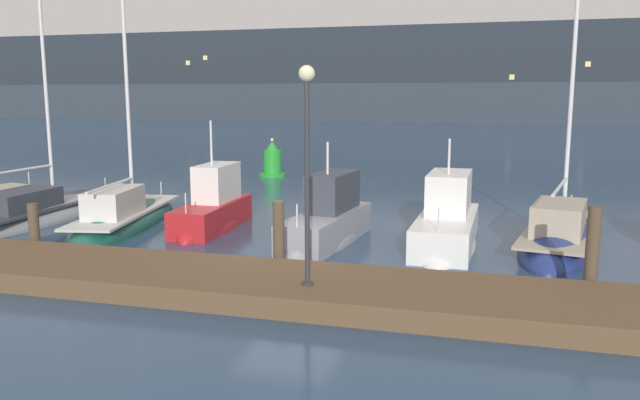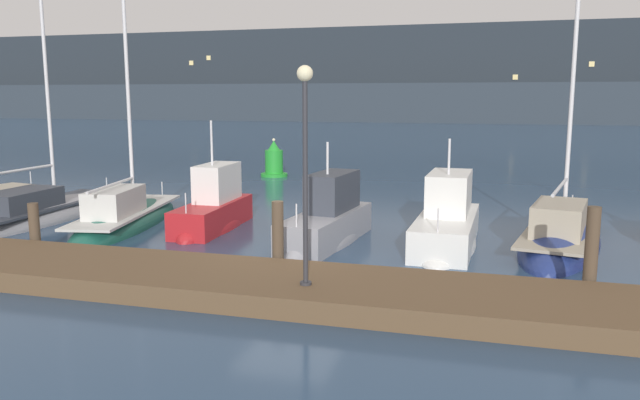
% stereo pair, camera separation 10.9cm
% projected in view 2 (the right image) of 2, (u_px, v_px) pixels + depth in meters
% --- Properties ---
extents(ground_plane, '(400.00, 400.00, 0.00)m').
position_uv_depth(ground_plane, '(288.00, 265.00, 15.82)').
color(ground_plane, navy).
extents(dock, '(36.40, 2.80, 0.45)m').
position_uv_depth(dock, '(253.00, 284.00, 13.50)').
color(dock, brown).
rests_on(dock, ground).
extents(mooring_pile_1, '(0.28, 0.28, 1.40)m').
position_uv_depth(mooring_pile_1, '(35.00, 229.00, 16.84)').
color(mooring_pile_1, '#4C3D2D').
rests_on(mooring_pile_1, ground).
extents(mooring_pile_2, '(0.28, 0.28, 1.77)m').
position_uv_depth(mooring_pile_2, '(278.00, 238.00, 14.96)').
color(mooring_pile_2, '#4C3D2D').
rests_on(mooring_pile_2, ground).
extents(mooring_pile_3, '(0.28, 0.28, 1.98)m').
position_uv_depth(mooring_pile_3, '(591.00, 253.00, 13.08)').
color(mooring_pile_3, '#4C3D2D').
rests_on(mooring_pile_3, ground).
extents(sailboat_berth_2, '(2.36, 8.30, 11.75)m').
position_uv_depth(sailboat_berth_2, '(42.00, 216.00, 21.76)').
color(sailboat_berth_2, gray).
rests_on(sailboat_berth_2, ground).
extents(sailboat_berth_3, '(3.25, 7.78, 9.82)m').
position_uv_depth(sailboat_berth_3, '(126.00, 221.00, 20.67)').
color(sailboat_berth_3, '#195647').
rests_on(sailboat_berth_3, ground).
extents(motorboat_berth_4, '(1.52, 4.56, 4.18)m').
position_uv_depth(motorboat_berth_4, '(213.00, 218.00, 20.17)').
color(motorboat_berth_4, red).
rests_on(motorboat_berth_4, ground).
extents(motorboat_berth_5, '(2.02, 5.11, 3.59)m').
position_uv_depth(motorboat_berth_5, '(327.00, 231.00, 18.26)').
color(motorboat_berth_5, gray).
rests_on(motorboat_berth_5, ground).
extents(motorboat_berth_6, '(1.81, 5.33, 3.54)m').
position_uv_depth(motorboat_berth_6, '(447.00, 231.00, 17.85)').
color(motorboat_berth_6, white).
rests_on(motorboat_berth_6, ground).
extents(sailboat_berth_7, '(3.45, 7.61, 9.22)m').
position_uv_depth(sailboat_berth_7, '(560.00, 242.00, 17.84)').
color(sailboat_berth_7, navy).
rests_on(sailboat_berth_7, ground).
extents(channel_buoy, '(1.42, 1.42, 2.03)m').
position_uv_depth(channel_buoy, '(274.00, 162.00, 33.19)').
color(channel_buoy, green).
rests_on(channel_buoy, ground).
extents(dock_lamppost, '(0.32, 0.32, 4.39)m').
position_uv_depth(dock_lamppost, '(305.00, 142.00, 12.23)').
color(dock_lamppost, '#2D2D33').
rests_on(dock_lamppost, dock).
extents(hillside_backdrop, '(240.00, 23.00, 15.83)m').
position_uv_depth(hillside_backdrop, '(450.00, 78.00, 108.76)').
color(hillside_backdrop, '#232B33').
rests_on(hillside_backdrop, ground).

